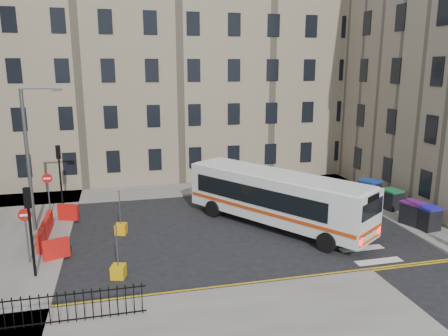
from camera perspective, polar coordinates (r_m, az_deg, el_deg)
name	(u,v)px	position (r m, az deg, el deg)	size (l,w,h in m)	color
ground	(262,226)	(26.41, 5.00, -7.52)	(120.00, 120.00, 0.00)	black
pavement_north	(150,192)	(33.36, -9.61, -3.09)	(36.00, 3.20, 0.15)	slate
pavement_east	(362,196)	(33.53, 17.56, -3.45)	(2.40, 26.00, 0.15)	slate
pavement_west	(13,239)	(26.77, -25.89, -8.39)	(6.00, 22.00, 0.15)	slate
terrace_north	(129,74)	(38.92, -12.36, 11.85)	(38.30, 10.80, 17.20)	gray
traffic_light_nw	(59,166)	(30.84, -20.71, 0.26)	(0.28, 0.22, 4.10)	black
traffic_light_sw	(29,218)	(20.82, -24.07, -6.02)	(0.28, 0.22, 4.10)	black
streetlamp	(28,159)	(26.36, -24.25, 1.13)	(0.50, 0.22, 8.14)	#595B5E
no_entry_north	(48,186)	(29.17, -22.01, -2.17)	(0.60, 0.08, 3.00)	#595B5E
no_entry_south	(26,225)	(22.57, -24.47, -6.75)	(0.60, 0.08, 3.00)	#595B5E
roadworks_barriers	(52,229)	(25.70, -21.51, -7.47)	(1.66, 6.26, 1.00)	red
iron_railings	(36,312)	(17.74, -23.37, -16.83)	(7.80, 0.04, 1.20)	black
bus	(276,197)	(25.87, 6.85, -3.72)	(8.72, 11.10, 3.17)	silver
wheelie_bin_a	(427,217)	(27.77, 25.02, -5.87)	(1.21, 1.35, 1.36)	black
wheelie_bin_b	(413,213)	(28.27, 23.46, -5.38)	(1.45, 1.54, 1.38)	black
wheelie_bin_c	(391,199)	(30.67, 21.02, -3.82)	(1.26, 1.37, 1.31)	black
wheelie_bin_d	(377,197)	(31.01, 19.39, -3.64)	(1.10, 1.21, 1.17)	black
wheelie_bin_e	(369,190)	(32.15, 18.46, -2.74)	(1.51, 1.61, 1.43)	black
bollard_yellow	(121,229)	(25.65, -13.30, -7.75)	(0.60, 0.60, 0.60)	orange
bollard_chevron	(118,272)	(20.70, -13.62, -13.01)	(0.60, 0.60, 0.60)	#CC9C0C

